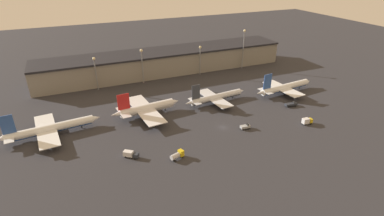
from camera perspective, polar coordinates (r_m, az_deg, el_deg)
ground at (r=148.52m, az=5.92°, el=-3.70°), size 600.00×600.00×0.00m
terminal_building at (r=220.09m, az=-5.14°, el=8.85°), size 177.71×27.23×16.05m
airplane_0 at (r=154.62m, az=-25.51°, el=-3.61°), size 46.50×34.38×14.43m
airplane_1 at (r=159.20m, az=-8.68°, el=-0.08°), size 38.04×37.96×14.61m
airplane_2 at (r=172.60m, az=4.56°, el=2.05°), size 39.94×28.38×13.34m
airplane_3 at (r=192.98m, az=17.21°, el=3.75°), size 43.98×28.37×14.78m
service_vehicle_0 at (r=160.34m, az=21.04°, el=-2.31°), size 5.36×2.40×3.36m
service_vehicle_1 at (r=128.48m, az=-11.64°, el=-8.59°), size 6.49×5.67×2.89m
service_vehicle_2 at (r=177.10m, az=18.36°, el=0.68°), size 7.22×3.12×2.65m
service_vehicle_3 at (r=148.19m, az=10.12°, el=-3.52°), size 4.96×2.48×2.68m
service_vehicle_4 at (r=125.16m, az=-2.83°, el=-8.97°), size 6.39×4.08×3.30m
lamp_post_0 at (r=195.13m, az=-17.94°, el=7.11°), size 1.80×1.80×21.23m
lamp_post_1 at (r=199.18m, az=-9.49°, el=8.73°), size 1.80×1.80×23.01m
lamp_post_2 at (r=212.55m, az=1.56°, el=9.86°), size 1.80×1.80×20.82m
lamp_post_3 at (r=227.73m, az=9.80°, el=11.82°), size 1.80×1.80×29.10m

